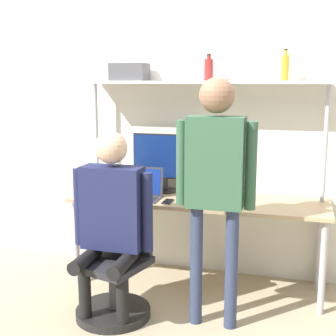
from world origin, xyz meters
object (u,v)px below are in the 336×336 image
(person_seated, at_px, (111,211))
(bottle_red, at_px, (209,69))
(laptop, at_px, (142,189))
(storage_box, at_px, (130,72))
(person_standing, at_px, (215,171))
(monitor, at_px, (165,160))
(cell_phone, at_px, (168,201))
(office_chair, at_px, (116,280))
(bottle_amber, at_px, (285,67))

(person_seated, relative_size, bottle_red, 6.32)
(laptop, distance_m, storage_box, 1.04)
(person_standing, bearing_deg, laptop, 143.09)
(monitor, xyz_separation_m, cell_phone, (0.13, -0.36, -0.28))
(office_chair, distance_m, bottle_red, 1.86)
(laptop, bearing_deg, person_standing, -36.91)
(person_seated, bearing_deg, monitor, 81.47)
(monitor, relative_size, storage_box, 1.87)
(person_seated, relative_size, person_standing, 0.79)
(person_seated, height_order, bottle_red, bottle_red)
(office_chair, height_order, bottle_amber, bottle_amber)
(bottle_red, bearing_deg, storage_box, -180.00)
(bottle_red, bearing_deg, bottle_amber, -0.00)
(office_chair, relative_size, person_seated, 0.64)
(laptop, height_order, cell_phone, laptop)
(cell_phone, bearing_deg, bottle_amber, 22.45)
(person_standing, xyz_separation_m, storage_box, (-0.92, 0.82, 0.68))
(person_standing, bearing_deg, cell_phone, 135.86)
(laptop, xyz_separation_m, storage_box, (-0.19, 0.27, 0.98))
(person_seated, xyz_separation_m, bottle_red, (0.52, 0.90, 1.02))
(cell_phone, relative_size, storage_box, 0.48)
(laptop, distance_m, bottle_red, 1.15)
(cell_phone, relative_size, person_seated, 0.11)
(office_chair, relative_size, storage_box, 2.86)
(bottle_amber, bearing_deg, person_seated, -141.66)
(person_standing, height_order, storage_box, storage_box)
(person_seated, relative_size, storage_box, 4.46)
(person_seated, relative_size, bottle_amber, 5.59)
(bottle_amber, relative_size, storage_box, 0.80)
(person_seated, bearing_deg, person_standing, 6.60)
(office_chair, bearing_deg, storage_box, 102.55)
(monitor, bearing_deg, cell_phone, -69.64)
(monitor, height_order, bottle_amber, bottle_amber)
(monitor, xyz_separation_m, bottle_amber, (1.00, -0.00, 0.80))
(office_chair, bearing_deg, bottle_amber, 37.33)
(laptop, height_order, bottle_amber, bottle_amber)
(cell_phone, relative_size, person_standing, 0.08)
(laptop, distance_m, bottle_amber, 1.54)
(laptop, relative_size, person_standing, 0.20)
(office_chair, bearing_deg, monitor, 81.76)
(cell_phone, distance_m, person_standing, 0.75)
(laptop, height_order, person_standing, person_standing)
(office_chair, height_order, person_seated, person_seated)
(cell_phone, bearing_deg, storage_box, 141.50)
(monitor, relative_size, office_chair, 0.65)
(office_chair, bearing_deg, bottle_red, 59.29)
(person_standing, distance_m, bottle_red, 1.10)
(cell_phone, bearing_deg, person_standing, -44.14)
(laptop, relative_size, storage_box, 1.11)
(bottle_red, bearing_deg, monitor, 179.44)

